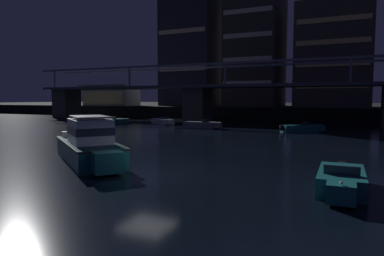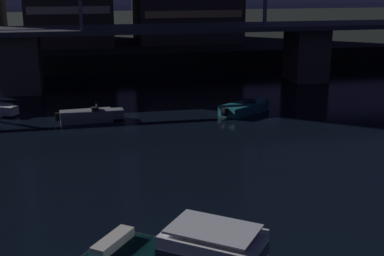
# 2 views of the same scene
# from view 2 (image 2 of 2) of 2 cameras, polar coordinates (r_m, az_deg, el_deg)

# --- Properties ---
(far_riverbank) EXTENTS (240.00, 80.00, 2.20)m
(far_riverbank) POSITION_cam_2_polar(r_m,az_deg,el_deg) (101.77, -6.88, 10.37)
(far_riverbank) COLOR black
(far_riverbank) RESTS_ON ground
(river_bridge) EXTENTS (93.43, 6.40, 9.38)m
(river_bridge) POSITION_cam_2_polar(r_m,az_deg,el_deg) (54.05, -2.24, 9.02)
(river_bridge) COLOR #4C4944
(river_bridge) RESTS_ON ground
(speedboat_mid_left) EXTENTS (5.23, 2.09, 1.16)m
(speedboat_mid_left) POSITION_cam_2_polar(r_m,az_deg,el_deg) (41.79, -10.94, 1.29)
(speedboat_mid_left) COLOR gray
(speedboat_mid_left) RESTS_ON ground
(speedboat_mid_center) EXTENTS (4.82, 3.72, 1.16)m
(speedboat_mid_center) POSITION_cam_2_polar(r_m,az_deg,el_deg) (43.67, 5.61, 2.14)
(speedboat_mid_center) COLOR #196066
(speedboat_mid_center) RESTS_ON ground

